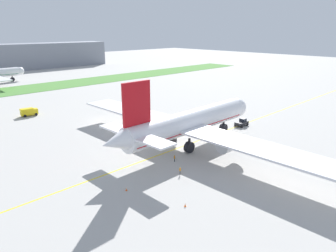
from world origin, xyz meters
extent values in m
plane|color=#ADAAA5|center=(0.00, 0.00, 0.00)|extent=(600.00, 600.00, 0.00)
cube|color=yellow|center=(0.00, -0.49, 0.00)|extent=(280.00, 0.36, 0.01)
cube|color=#4C8438|center=(0.00, 105.51, 0.05)|extent=(320.00, 24.00, 0.10)
cylinder|color=white|center=(2.27, -1.32, 6.30)|extent=(38.59, 6.03, 5.60)
cube|color=#B20C14|center=(2.27, -1.32, 5.32)|extent=(37.04, 5.56, 0.67)
sphere|color=white|center=(23.07, -1.09, 6.30)|extent=(5.32, 5.32, 5.32)
cone|color=white|center=(-19.52, -1.56, 6.72)|extent=(6.21, 4.83, 4.76)
cube|color=#B20C14|center=(-13.91, -1.49, 13.58)|extent=(6.94, 0.64, 8.96)
cube|color=white|center=(-14.75, 4.10, 7.14)|extent=(4.34, 9.01, 0.39)
cube|color=white|center=(-14.62, -7.10, 7.14)|extent=(4.34, 9.01, 0.39)
cube|color=white|center=(0.12, 18.80, 5.60)|extent=(8.86, 34.77, 0.45)
cube|color=white|center=(0.56, -21.47, 5.60)|extent=(8.86, 34.77, 0.45)
cylinder|color=#B7BABF|center=(1.36, 11.01, 3.91)|extent=(5.35, 3.14, 3.08)
cylinder|color=black|center=(4.02, 11.04, 3.91)|extent=(0.50, 3.24, 3.23)
cylinder|color=#B7BABF|center=(1.63, -13.66, 3.91)|extent=(5.35, 3.14, 3.08)
cylinder|color=black|center=(4.29, -13.63, 3.91)|extent=(0.50, 3.24, 3.23)
cylinder|color=black|center=(16.91, -1.15, 2.41)|extent=(0.59, 0.59, 2.17)
cylinder|color=black|center=(16.91, -1.15, 1.33)|extent=(2.67, 1.23, 2.66)
cylinder|color=black|center=(-0.85, 1.59, 2.41)|extent=(0.59, 0.59, 2.17)
cylinder|color=black|center=(-0.85, 1.59, 1.33)|extent=(2.67, 1.23, 2.66)
cylinder|color=black|center=(-0.78, -4.29, 2.41)|extent=(0.59, 0.59, 2.17)
cylinder|color=black|center=(-0.78, -4.29, 1.33)|extent=(2.67, 1.23, 2.66)
cube|color=black|center=(22.23, -1.10, 7.00)|extent=(2.01, 4.22, 1.01)
sphere|color=black|center=(-12.40, 1.27, 6.80)|extent=(0.39, 0.39, 0.39)
sphere|color=black|center=(-9.48, 1.30, 6.80)|extent=(0.39, 0.39, 0.39)
sphere|color=black|center=(-6.55, 1.33, 6.80)|extent=(0.39, 0.39, 0.39)
sphere|color=black|center=(-3.62, 1.36, 6.80)|extent=(0.39, 0.39, 0.39)
sphere|color=black|center=(-0.69, 1.40, 6.80)|extent=(0.39, 0.39, 0.39)
sphere|color=black|center=(2.24, 1.43, 6.80)|extent=(0.39, 0.39, 0.39)
sphere|color=black|center=(5.17, 1.46, 6.80)|extent=(0.39, 0.39, 0.39)
sphere|color=black|center=(8.09, 1.49, 6.80)|extent=(0.39, 0.39, 0.39)
sphere|color=black|center=(11.02, 1.53, 6.80)|extent=(0.39, 0.39, 0.39)
sphere|color=black|center=(13.95, 1.56, 6.80)|extent=(0.39, 0.39, 0.39)
sphere|color=black|center=(16.88, 1.59, 6.80)|extent=(0.39, 0.39, 0.39)
cube|color=#26262B|center=(26.27, -1.05, 0.90)|extent=(4.46, 2.28, 0.89)
cube|color=black|center=(26.94, -1.04, 1.79)|extent=(1.61, 1.71, 0.90)
cylinder|color=black|center=(23.15, -1.09, 0.60)|extent=(1.80, 0.14, 0.12)
cylinder|color=black|center=(24.73, -2.18, 0.45)|extent=(0.90, 0.36, 0.90)
cylinder|color=black|center=(24.71, 0.05, 0.45)|extent=(0.90, 0.36, 0.90)
cylinder|color=black|center=(27.84, -2.15, 0.45)|extent=(0.90, 0.36, 0.90)
cylinder|color=black|center=(27.81, 0.08, 0.45)|extent=(0.90, 0.36, 0.90)
cylinder|color=black|center=(-10.66, -10.80, 0.41)|extent=(0.12, 0.12, 0.81)
cylinder|color=orange|center=(-10.55, -10.71, 1.07)|extent=(0.09, 0.09, 0.52)
cylinder|color=black|center=(-10.81, -10.91, 0.41)|extent=(0.12, 0.12, 0.81)
cylinder|color=orange|center=(-10.93, -11.00, 1.07)|extent=(0.09, 0.09, 0.52)
cube|color=orange|center=(-10.74, -10.85, 1.10)|extent=(0.48, 0.45, 0.57)
sphere|color=tan|center=(-10.74, -10.85, 1.51)|extent=(0.22, 0.22, 0.22)
cylinder|color=black|center=(-7.14, -5.72, 0.39)|extent=(0.12, 0.12, 0.79)
cylinder|color=orange|center=(-7.24, -5.82, 1.04)|extent=(0.09, 0.09, 0.50)
cylinder|color=black|center=(-7.02, -5.58, 0.39)|extent=(0.12, 0.12, 0.79)
cylinder|color=orange|center=(-6.93, -5.48, 1.04)|extent=(0.09, 0.09, 0.50)
cube|color=orange|center=(-7.08, -5.65, 1.07)|extent=(0.45, 0.46, 0.56)
sphere|color=#8C6647|center=(-7.08, -5.65, 1.47)|extent=(0.21, 0.21, 0.21)
cube|color=#F2590C|center=(-22.48, -8.63, 0.01)|extent=(0.36, 0.36, 0.03)
cone|color=#F2590C|center=(-22.48, -8.63, 0.31)|extent=(0.28, 0.28, 0.55)
cylinder|color=white|center=(-22.48, -8.63, 0.33)|extent=(0.17, 0.17, 0.06)
cube|color=#F2590C|center=(-18.70, -19.66, 0.01)|extent=(0.36, 0.36, 0.03)
cone|color=#F2590C|center=(-18.70, -19.66, 0.31)|extent=(0.28, 0.28, 0.55)
cylinder|color=white|center=(-18.70, -19.66, 0.33)|extent=(0.17, 0.17, 0.06)
cube|color=yellow|center=(-16.00, 55.18, 1.54)|extent=(4.25, 2.65, 2.18)
cube|color=yellow|center=(-13.45, 54.88, 1.35)|extent=(1.80, 2.27, 1.81)
cube|color=#263347|center=(-12.73, 54.79, 1.72)|extent=(0.30, 1.83, 0.80)
cylinder|color=black|center=(-13.33, 55.96, 0.45)|extent=(0.93, 0.40, 0.90)
cylinder|color=black|center=(-13.58, 53.79, 0.45)|extent=(0.93, 0.40, 0.90)
cylinder|color=black|center=(-16.87, 56.39, 0.45)|extent=(0.93, 0.40, 0.90)
cylinder|color=black|center=(-17.13, 54.21, 0.45)|extent=(0.93, 0.40, 0.90)
sphere|color=white|center=(10.89, 135.49, 5.27)|extent=(4.45, 4.45, 4.45)
cylinder|color=black|center=(-2.78, 125.92, 3.27)|extent=(0.43, 2.71, 2.71)
cylinder|color=black|center=(6.20, 135.42, 2.02)|extent=(0.49, 0.49, 1.82)
cylinder|color=black|center=(6.20, 135.42, 1.11)|extent=(2.24, 1.03, 2.23)
cube|color=gray|center=(24.97, 186.63, 9.00)|extent=(138.27, 20.00, 18.00)
camera|label=1|loc=(-52.00, -49.98, 28.00)|focal=33.21mm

